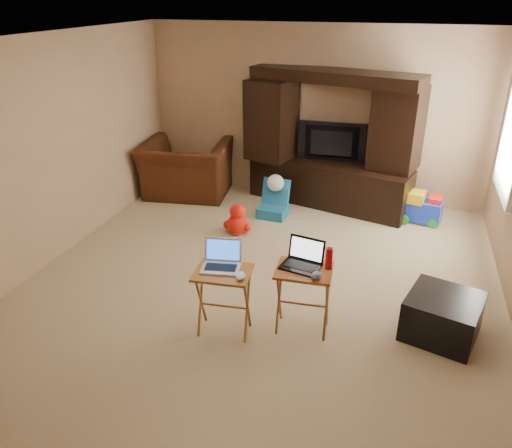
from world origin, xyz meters
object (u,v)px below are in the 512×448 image
(tray_table_left, at_px, (224,302))
(ottoman, at_px, (442,316))
(child_rocker, at_px, (273,199))
(water_bottle, at_px, (329,259))
(mouse_right, at_px, (316,276))
(laptop_right, at_px, (301,256))
(mouse_left, at_px, (241,276))
(entertainment_center, at_px, (331,141))
(push_toy, at_px, (420,206))
(plush_toy, at_px, (238,219))
(tray_table_right, at_px, (303,300))
(recliner, at_px, (187,169))
(laptop_left, at_px, (220,257))
(television, at_px, (331,143))

(tray_table_left, bearing_deg, ottoman, 10.25)
(child_rocker, distance_m, water_bottle, 2.65)
(child_rocker, height_order, mouse_right, mouse_right)
(laptop_right, bearing_deg, mouse_left, -133.19)
(mouse_right, bearing_deg, entertainment_center, 97.24)
(child_rocker, relative_size, push_toy, 0.88)
(mouse_left, bearing_deg, mouse_right, 16.85)
(entertainment_center, height_order, plush_toy, entertainment_center)
(child_rocker, bearing_deg, tray_table_right, -65.28)
(water_bottle, bearing_deg, tray_table_right, -158.20)
(entertainment_center, height_order, recliner, entertainment_center)
(push_toy, height_order, tray_table_left, tray_table_left)
(child_rocker, bearing_deg, laptop_left, -81.55)
(tray_table_right, bearing_deg, mouse_left, -151.60)
(television, height_order, laptop_right, television)
(ottoman, height_order, mouse_left, mouse_left)
(tray_table_left, relative_size, laptop_left, 1.91)
(child_rocker, xyz_separation_m, push_toy, (1.97, 0.43, -0.04))
(television, height_order, tray_table_right, television)
(entertainment_center, height_order, mouse_left, entertainment_center)
(recliner, bearing_deg, mouse_left, 113.76)
(entertainment_center, relative_size, child_rocker, 4.61)
(laptop_left, bearing_deg, mouse_left, -34.42)
(television, distance_m, mouse_left, 3.43)
(ottoman, bearing_deg, laptop_right, -167.67)
(push_toy, bearing_deg, laptop_right, -99.04)
(recliner, relative_size, tray_table_right, 1.96)
(laptop_left, bearing_deg, ottoman, 4.62)
(child_rocker, xyz_separation_m, mouse_right, (1.07, -2.54, 0.42))
(child_rocker, relative_size, laptop_left, 1.52)
(water_bottle, bearing_deg, entertainment_center, 99.02)
(water_bottle, bearing_deg, tray_table_left, -160.15)
(tray_table_left, height_order, tray_table_right, tray_table_right)
(mouse_left, relative_size, water_bottle, 0.66)
(tray_table_left, xyz_separation_m, water_bottle, (0.88, 0.32, 0.43))
(entertainment_center, relative_size, recliner, 1.85)
(laptop_left, xyz_separation_m, laptop_right, (0.67, 0.23, 0.00))
(ottoman, bearing_deg, plush_toy, 149.74)
(entertainment_center, relative_size, ottoman, 3.81)
(push_toy, bearing_deg, child_rocker, -156.02)
(push_toy, distance_m, mouse_left, 3.53)
(mouse_left, bearing_deg, laptop_right, 36.00)
(tray_table_left, bearing_deg, mouse_right, 2.89)
(tray_table_right, bearing_deg, television, 91.46)
(ottoman, bearing_deg, water_bottle, -168.06)
(recliner, distance_m, push_toy, 3.46)
(television, bearing_deg, mouse_left, 83.99)
(plush_toy, bearing_deg, laptop_left, -75.17)
(laptop_left, bearing_deg, entertainment_center, 72.57)
(push_toy, bearing_deg, television, -179.29)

